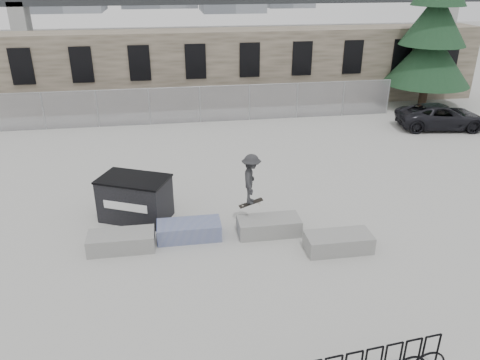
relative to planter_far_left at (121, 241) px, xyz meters
name	(u,v)px	position (x,y,z in m)	size (l,w,h in m)	color
ground	(232,238)	(3.43, 0.06, -0.29)	(120.00, 120.00, 0.00)	#A2A29E
stone_wall	(194,68)	(3.43, 16.30, 1.96)	(36.00, 2.58, 4.50)	brown
chainlink_fence	(200,104)	(3.43, 12.56, 0.74)	(22.06, 0.06, 2.02)	gray
planter_far_left	(121,241)	(0.00, 0.00, 0.00)	(2.00, 0.90, 0.54)	gray
planter_center_left	(189,230)	(2.07, 0.33, 0.00)	(2.00, 0.90, 0.54)	navy
planter_center_right	(269,225)	(4.63, 0.20, 0.00)	(2.00, 0.90, 0.54)	gray
planter_offset	(338,242)	(6.51, -1.10, 0.00)	(2.00, 0.90, 0.54)	gray
dumpster	(135,198)	(0.37, 1.91, 0.47)	(2.66, 2.22, 1.50)	black
spruce_tree	(434,29)	(17.33, 13.76, 4.34)	(5.06, 5.06, 11.50)	#38281E
suv	(441,117)	(16.04, 9.48, 0.35)	(2.14, 4.64, 1.29)	black
skateboarder	(251,179)	(4.12, 0.65, 1.47)	(0.83, 1.17, 1.78)	#29292C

